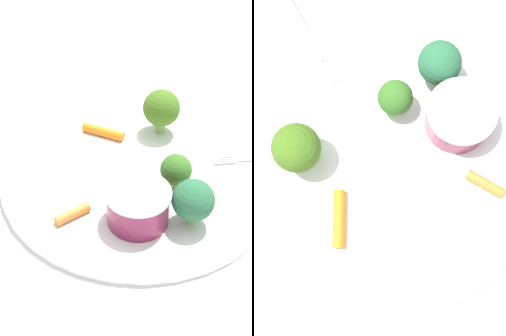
# 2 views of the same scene
# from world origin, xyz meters

# --- Properties ---
(ground_plane) EXTENTS (2.40, 2.40, 0.00)m
(ground_plane) POSITION_xyz_m (0.00, 0.00, 0.00)
(ground_plane) COLOR silver
(plate) EXTENTS (0.31, 0.31, 0.01)m
(plate) POSITION_xyz_m (0.00, 0.00, 0.01)
(plate) COLOR white
(plate) RESTS_ON ground_plane
(sauce_cup) EXTENTS (0.07, 0.07, 0.04)m
(sauce_cup) POSITION_xyz_m (0.05, 0.07, 0.03)
(sauce_cup) COLOR maroon
(sauce_cup) RESTS_ON plate
(broccoli_floret_0) EXTENTS (0.03, 0.03, 0.04)m
(broccoli_floret_0) POSITION_xyz_m (-0.01, 0.05, 0.04)
(broccoli_floret_0) COLOR #80B564
(broccoli_floret_0) RESTS_ON plate
(broccoli_floret_1) EXTENTS (0.05, 0.05, 0.06)m
(broccoli_floret_1) POSITION_xyz_m (-0.06, -0.04, 0.05)
(broccoli_floret_1) COLOR #91AE5B
(broccoli_floret_1) RESTS_ON plate
(broccoli_floret_2) EXTENTS (0.04, 0.04, 0.05)m
(broccoli_floret_2) POSITION_xyz_m (0.01, 0.10, 0.04)
(broccoli_floret_2) COLOR #7FB95A
(broccoli_floret_2) RESTS_ON plate
(carrot_stick_0) EXTENTS (0.04, 0.01, 0.01)m
(carrot_stick_0) POSITION_xyz_m (0.10, 0.03, 0.02)
(carrot_stick_0) COLOR orange
(carrot_stick_0) RESTS_ON plate
(carrot_stick_1) EXTENTS (0.04, 0.05, 0.01)m
(carrot_stick_1) POSITION_xyz_m (0.00, -0.07, 0.02)
(carrot_stick_1) COLOR orange
(carrot_stick_1) RESTS_ON plate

